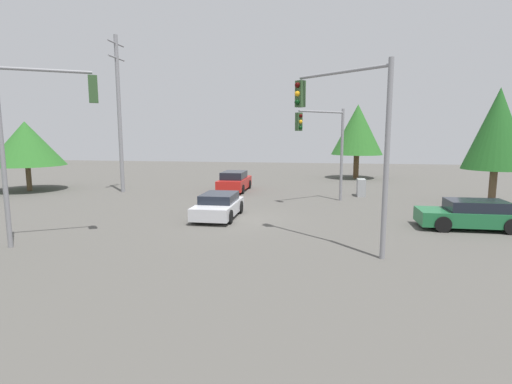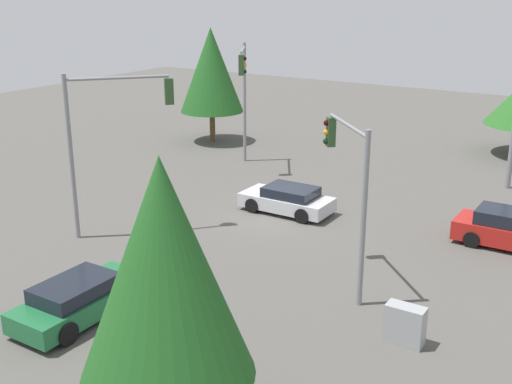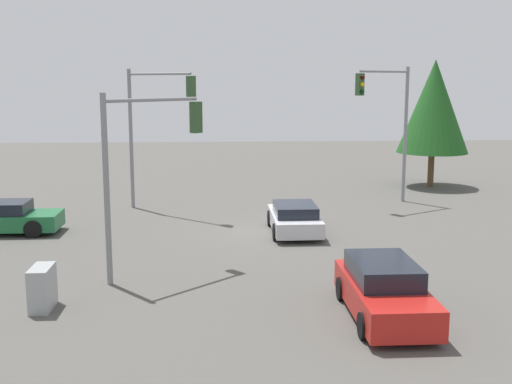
# 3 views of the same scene
# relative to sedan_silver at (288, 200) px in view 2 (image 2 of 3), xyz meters

# --- Properties ---
(ground_plane) EXTENTS (80.00, 80.00, 0.00)m
(ground_plane) POSITION_rel_sedan_silver_xyz_m (-0.16, -0.82, -0.61)
(ground_plane) COLOR #54514C
(sedan_silver) EXTENTS (4.20, 2.00, 1.24)m
(sedan_silver) POSITION_rel_sedan_silver_xyz_m (0.00, 0.00, 0.00)
(sedan_silver) COLOR silver
(sedan_silver) RESTS_ON ground_plane
(sedan_green) EXTENTS (1.97, 4.54, 1.33)m
(sedan_green) POSITION_rel_sedan_silver_xyz_m (-0.64, -12.01, 0.04)
(sedan_green) COLOR #1E6638
(sedan_green) RESTS_ON ground_plane
(traffic_signal_main) EXTENTS (2.01, 3.11, 6.91)m
(traffic_signal_main) POSITION_rel_sedan_silver_xyz_m (-5.97, 5.42, 4.06)
(traffic_signal_main) COLOR gray
(traffic_signal_main) RESTS_ON ground_plane
(traffic_signal_cross) EXTENTS (2.95, 3.37, 6.77)m
(traffic_signal_cross) POSITION_rel_sedan_silver_xyz_m (-4.79, -6.13, 4.03)
(traffic_signal_cross) COLOR gray
(traffic_signal_cross) RESTS_ON ground_plane
(traffic_signal_aux) EXTENTS (2.84, 2.96, 5.87)m
(traffic_signal_aux) POSITION_rel_sedan_silver_xyz_m (5.36, -5.41, 3.43)
(traffic_signal_aux) COLOR gray
(traffic_signal_aux) RESTS_ON ground_plane
(electrical_cabinet) EXTENTS (1.14, 0.54, 1.20)m
(electrical_cabinet) POSITION_rel_sedan_silver_xyz_m (8.50, -8.01, -0.01)
(electrical_cabinet) COLOR #9EA0A3
(electrical_cabinet) RESTS_ON ground_plane
(tree_corner) EXTENTS (4.13, 4.13, 7.43)m
(tree_corner) POSITION_rel_sedan_silver_xyz_m (-11.16, 9.48, 4.11)
(tree_corner) COLOR brown
(tree_corner) RESTS_ON ground_plane
(tree_left) EXTENTS (3.69, 3.69, 6.98)m
(tree_left) POSITION_rel_sedan_silver_xyz_m (5.87, -15.41, 3.96)
(tree_left) COLOR brown
(tree_left) RESTS_ON ground_plane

